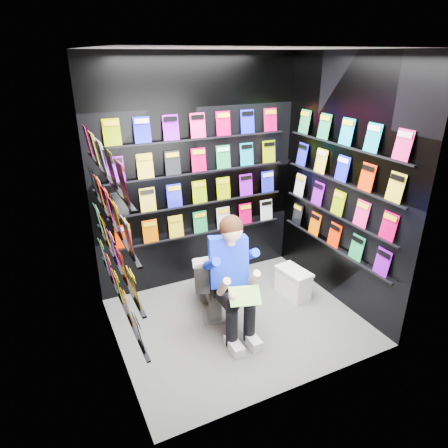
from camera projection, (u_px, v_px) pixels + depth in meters
name	position (u px, v px, depth m)	size (l,w,h in m)	color
floor	(238.00, 321.00, 4.15)	(2.40, 2.40, 0.00)	slate
ceiling	(243.00, 48.00, 3.12)	(2.40, 2.40, 0.00)	white
wall_back	(198.00, 176.00, 4.46)	(2.40, 0.04, 2.60)	black
wall_front	(307.00, 248.00, 2.81)	(2.40, 0.04, 2.60)	black
wall_left	(106.00, 227.00, 3.15)	(0.04, 2.00, 2.60)	black
wall_right	(343.00, 186.00, 4.12)	(0.04, 2.00, 2.60)	black
comics_back	(199.00, 176.00, 4.43)	(2.10, 0.06, 1.37)	#EE6400
comics_left	(110.00, 226.00, 3.16)	(0.06, 1.70, 1.37)	#EE6400
comics_right	(340.00, 186.00, 4.10)	(0.06, 1.70, 1.37)	#EE6400
toilet	(211.00, 278.00, 4.23)	(0.42, 0.75, 0.73)	white
longbox	(293.00, 284.00, 4.54)	(0.22, 0.39, 0.30)	white
longbox_lid	(294.00, 271.00, 4.48)	(0.24, 0.41, 0.03)	white
reader	(227.00, 262.00, 3.77)	(0.49, 0.72, 1.32)	#031CE2
held_comic	(245.00, 296.00, 3.54)	(0.28, 0.01, 0.19)	green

